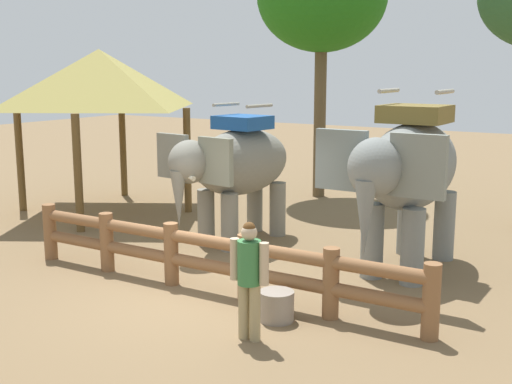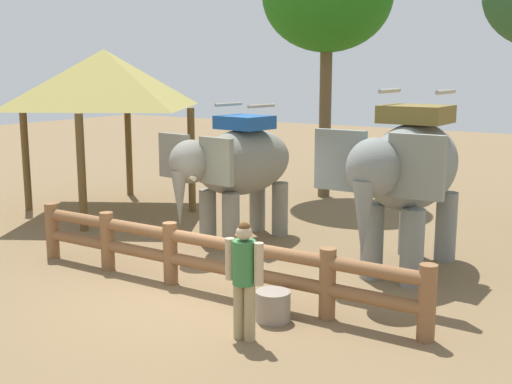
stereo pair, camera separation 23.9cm
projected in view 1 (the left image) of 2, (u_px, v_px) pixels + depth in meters
The scene contains 7 objects.
ground_plane at pixel (197, 297), 10.33m from camera, with size 60.00×60.00×0.00m, color brown.
log_fence at pixel (207, 256), 10.45m from camera, with size 7.49×0.28×1.05m.
elephant_near_left at pixel (236, 166), 13.29m from camera, with size 1.89×3.37×2.85m.
elephant_center at pixel (408, 171), 11.31m from camera, with size 2.13×3.71×3.20m.
tourist_woman_in_black at pixel (249, 272), 8.55m from camera, with size 0.57×0.32×1.60m.
thatched_shelter at pixel (100, 80), 15.92m from camera, with size 4.94×4.94×4.01m.
feed_bucket at pixel (277, 306), 9.33m from camera, with size 0.50×0.50×0.44m.
Camera 1 is at (5.95, -7.90, 3.55)m, focal length 45.90 mm.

